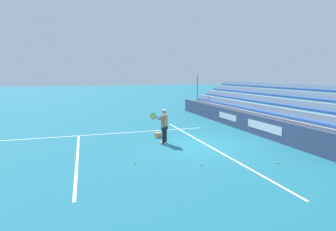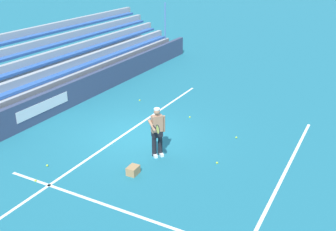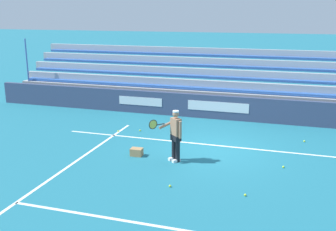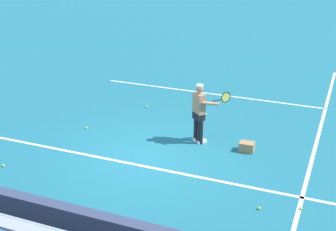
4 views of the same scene
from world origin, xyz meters
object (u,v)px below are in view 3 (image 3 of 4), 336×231
at_px(ball_box_cardboard, 137,152).
at_px(tennis_ball_far_right, 245,195).
at_px(tennis_ball_on_baseline, 283,167).
at_px(tennis_player, 175,135).
at_px(tennis_ball_near_player, 118,131).
at_px(tennis_ball_toward_net, 170,186).
at_px(tennis_ball_midcourt, 140,130).
at_px(tennis_ball_stray_back, 304,141).

xyz_separation_m(ball_box_cardboard, tennis_ball_far_right, (-3.92, 2.00, -0.10)).
xyz_separation_m(tennis_ball_far_right, tennis_ball_on_baseline, (-0.93, -2.34, 0.00)).
height_order(tennis_player, tennis_ball_near_player, tennis_player).
bearing_deg(tennis_ball_toward_net, tennis_ball_far_right, -178.25).
height_order(tennis_ball_midcourt, tennis_ball_far_right, same).
bearing_deg(tennis_ball_stray_back, tennis_player, 38.50).
height_order(tennis_player, ball_box_cardboard, tennis_player).
bearing_deg(tennis_ball_far_right, tennis_ball_midcourt, -44.11).
height_order(tennis_player, tennis_ball_toward_net, tennis_player).
height_order(ball_box_cardboard, tennis_ball_stray_back, ball_box_cardboard).
xyz_separation_m(tennis_ball_stray_back, tennis_ball_toward_net, (3.73, 5.30, 0.00)).
distance_m(tennis_ball_midcourt, tennis_ball_stray_back, 6.50).
xyz_separation_m(ball_box_cardboard, tennis_ball_stray_back, (-5.56, -3.24, -0.10)).
distance_m(ball_box_cardboard, tennis_ball_stray_back, 6.43).
height_order(ball_box_cardboard, tennis_ball_far_right, ball_box_cardboard).
bearing_deg(tennis_ball_midcourt, tennis_ball_near_player, 21.81).
height_order(tennis_ball_near_player, tennis_ball_toward_net, same).
bearing_deg(tennis_ball_near_player, tennis_ball_midcourt, -158.19).
distance_m(tennis_ball_on_baseline, tennis_ball_stray_back, 2.97).
bearing_deg(ball_box_cardboard, tennis_ball_near_player, -53.36).
height_order(tennis_ball_midcourt, tennis_ball_near_player, same).
height_order(tennis_player, tennis_ball_on_baseline, tennis_player).
bearing_deg(tennis_ball_stray_back, tennis_ball_toward_net, 54.87).
relative_size(tennis_player, tennis_ball_midcourt, 25.98).
bearing_deg(ball_box_cardboard, tennis_ball_toward_net, 131.57).
xyz_separation_m(tennis_ball_far_right, tennis_ball_stray_back, (-1.63, -5.23, 0.00)).
bearing_deg(ball_box_cardboard, tennis_player, 176.94).
xyz_separation_m(ball_box_cardboard, tennis_ball_near_player, (1.76, -2.36, -0.10)).
distance_m(tennis_ball_near_player, tennis_ball_stray_back, 7.36).
height_order(tennis_ball_midcourt, tennis_ball_toward_net, same).
distance_m(ball_box_cardboard, tennis_ball_on_baseline, 4.87).
bearing_deg(tennis_ball_toward_net, tennis_ball_near_player, -50.98).
xyz_separation_m(tennis_player, tennis_ball_on_baseline, (-3.46, -0.42, -0.86)).
xyz_separation_m(tennis_ball_on_baseline, tennis_ball_stray_back, (-0.70, -2.89, 0.00)).
height_order(tennis_ball_far_right, tennis_ball_on_baseline, same).
distance_m(tennis_ball_on_baseline, tennis_ball_near_player, 6.91).
bearing_deg(ball_box_cardboard, tennis_ball_stray_back, -149.79).
distance_m(tennis_player, tennis_ball_on_baseline, 3.59).
xyz_separation_m(tennis_ball_midcourt, tennis_ball_stray_back, (-6.47, -0.54, 0.00)).
xyz_separation_m(tennis_player, tennis_ball_near_player, (3.15, -2.44, -0.86)).
relative_size(tennis_ball_far_right, tennis_ball_toward_net, 1.00).
distance_m(tennis_player, tennis_ball_midcourt, 3.71).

